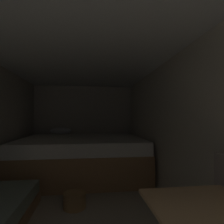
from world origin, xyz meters
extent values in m
plane|color=#A39984|center=(0.00, 2.07, 0.00)|extent=(7.37, 7.37, 0.00)
cube|color=beige|center=(0.00, 4.78, 1.06)|extent=(2.77, 0.05, 2.11)
cube|color=beige|center=(1.36, 2.07, 1.06)|extent=(0.05, 5.37, 2.11)
cube|color=white|center=(0.00, 2.07, 2.14)|extent=(2.77, 5.37, 0.05)
cube|color=#9E7247|center=(0.00, 3.66, 0.28)|extent=(2.55, 2.09, 0.57)
cube|color=white|center=(0.00, 3.66, 0.68)|extent=(2.51, 2.05, 0.24)
ellipsoid|color=white|center=(-0.57, 4.50, 0.89)|extent=(0.54, 0.30, 0.18)
cube|color=tan|center=(0.84, 0.56, 0.70)|extent=(0.65, 0.66, 0.02)
cylinder|color=olive|center=(-0.05, 2.16, 0.10)|extent=(0.31, 0.31, 0.20)
camera|label=1|loc=(0.14, -0.47, 1.24)|focal=29.79mm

